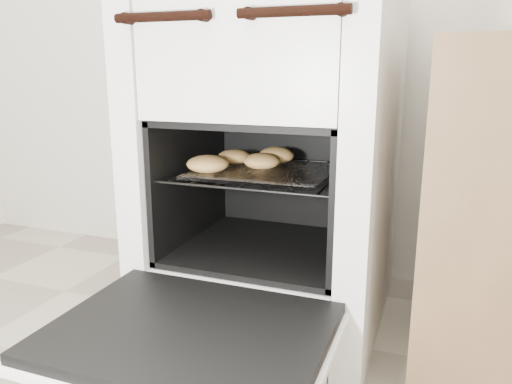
# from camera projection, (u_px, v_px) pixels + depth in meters

# --- Properties ---
(stove) EXTENTS (0.64, 0.72, 0.99)m
(stove) POSITION_uv_depth(u_px,v_px,m) (275.00, 162.00, 1.45)
(stove) COLOR silver
(stove) RESTS_ON ground
(oven_door) EXTENTS (0.58, 0.45, 0.04)m
(oven_door) POSITION_uv_depth(u_px,v_px,m) (190.00, 335.00, 1.02)
(oven_door) COLOR black
(oven_door) RESTS_ON stove
(oven_rack) EXTENTS (0.47, 0.45, 0.01)m
(oven_rack) POSITION_uv_depth(u_px,v_px,m) (267.00, 172.00, 1.39)
(oven_rack) COLOR black
(oven_rack) RESTS_ON stove
(foil_sheet) EXTENTS (0.36, 0.32, 0.01)m
(foil_sheet) POSITION_uv_depth(u_px,v_px,m) (264.00, 171.00, 1.37)
(foil_sheet) COLOR silver
(foil_sheet) RESTS_ON oven_rack
(baked_rolls) EXTENTS (0.26, 0.32, 0.05)m
(baked_rolls) POSITION_uv_depth(u_px,v_px,m) (244.00, 159.00, 1.40)
(baked_rolls) COLOR tan
(baked_rolls) RESTS_ON foil_sheet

